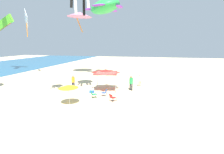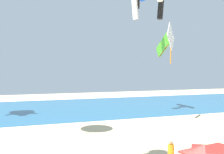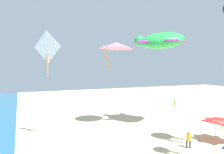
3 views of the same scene
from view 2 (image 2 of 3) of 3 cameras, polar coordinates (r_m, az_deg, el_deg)
name	(u,v)px [view 2 (image 2 of 3)]	position (r m, az deg, el deg)	size (l,w,h in m)	color
ocean_strip	(74,108)	(44.29, -8.31, -6.70)	(120.00, 24.52, 0.02)	#28668E
canopy_tent	(222,151)	(14.16, 23.08, -14.76)	(3.50, 3.30, 2.72)	#B7B7BC
person_watching_sky	(171,152)	(18.10, 12.88, -15.74)	(0.41, 0.43, 1.74)	black
kite_diamond_white	(171,38)	(32.52, 12.84, 8.34)	(2.56, 2.50, 5.01)	white
kite_parafoil_lime	(163,46)	(42.38, 11.25, 6.78)	(1.69, 5.83, 3.52)	#66D82D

